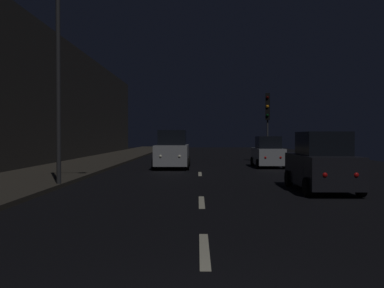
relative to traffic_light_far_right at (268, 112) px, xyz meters
The scene contains 9 objects.
ground 6.41m from the traffic_light_far_right, 156.76° to the right, with size 26.77×84.00×0.02m, color black.
sidewalk_left 12.74m from the traffic_light_far_right, behind, with size 4.40×84.00×0.15m, color #38332B.
building_facade_left 15.71m from the traffic_light_far_right, 159.11° to the right, with size 0.80×63.00×8.67m, color #2D2B28.
lane_centerline 18.32m from the traffic_light_far_right, 105.76° to the right, with size 0.16×16.10×0.01m.
traffic_light_far_right is the anchor object (origin of this frame).
streetlamp_overhead 18.13m from the traffic_light_far_right, 121.78° to the right, with size 1.70×0.44×7.53m.
car_approaching_headlights 9.06m from the traffic_light_far_right, 138.15° to the right, with size 2.02×4.37×2.20m.
car_parked_right_far 5.75m from the traffic_light_far_right, 99.05° to the right, with size 1.70×3.67×1.85m.
car_parked_right_near 16.31m from the traffic_light_far_right, 92.83° to the right, with size 1.84×3.98×2.01m.
Camera 1 is at (-0.11, -3.89, 1.86)m, focal length 39.81 mm.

